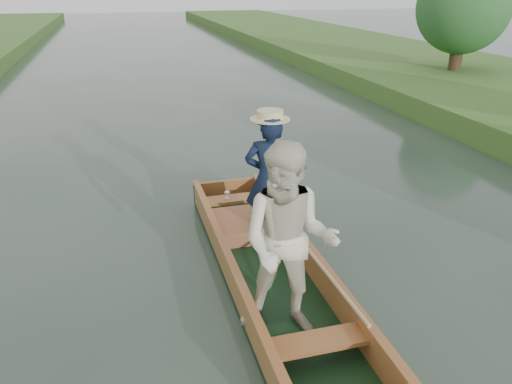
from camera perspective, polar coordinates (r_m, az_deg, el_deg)
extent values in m
plane|color=#283D30|center=(6.38, 1.46, -9.93)|extent=(120.00, 120.00, 0.00)
cylinder|color=#47331E|center=(19.14, 21.93, 14.40)|extent=(0.44, 0.44, 2.28)
sphere|color=#215321|center=(19.01, 22.64, 18.96)|extent=(3.08, 3.08, 3.08)
sphere|color=#215321|center=(19.63, 23.38, 17.75)|extent=(2.20, 2.20, 2.20)
cube|color=black|center=(6.36, 1.46, -9.63)|extent=(1.10, 5.00, 0.08)
cube|color=#9F6131|center=(6.15, -3.13, -8.73)|extent=(0.08, 5.00, 0.32)
cube|color=#9F6131|center=(6.40, 5.89, -7.42)|extent=(0.08, 5.00, 0.32)
cube|color=#9F6131|center=(8.39, -3.38, 0.31)|extent=(1.10, 0.08, 0.32)
cube|color=#9F6131|center=(6.05, -3.17, -7.28)|extent=(0.10, 5.00, 0.04)
cube|color=#9F6131|center=(6.31, 5.95, -6.01)|extent=(0.10, 5.00, 0.04)
cube|color=#9F6131|center=(7.86, -2.52, -0.80)|extent=(0.94, 0.30, 0.05)
cube|color=#9F6131|center=(4.99, 7.03, -16.60)|extent=(0.94, 0.30, 0.05)
imported|color=#0F1932|center=(6.72, 1.53, 1.38)|extent=(0.78, 0.65, 1.83)
cylinder|color=beige|center=(6.45, 1.62, 8.64)|extent=(0.52, 0.52, 0.12)
imported|color=beige|center=(4.92, 3.77, -5.83)|extent=(1.23, 1.12, 2.04)
cube|color=#A33934|center=(7.26, -2.12, -3.86)|extent=(0.85, 0.90, 0.22)
sphere|color=tan|center=(7.14, 0.17, -2.40)|extent=(0.19, 0.19, 0.19)
sphere|color=tan|center=(7.07, 0.19, -1.36)|extent=(0.15, 0.15, 0.15)
sphere|color=tan|center=(7.03, -0.23, -0.94)|extent=(0.05, 0.05, 0.05)
sphere|color=tan|center=(7.06, 0.61, -0.85)|extent=(0.05, 0.05, 0.05)
sphere|color=tan|center=(7.03, 0.32, -1.66)|extent=(0.06, 0.06, 0.06)
sphere|color=tan|center=(7.09, -0.47, -2.33)|extent=(0.07, 0.07, 0.07)
sphere|color=tan|center=(7.13, 0.88, -2.17)|extent=(0.07, 0.07, 0.07)
sphere|color=tan|center=(7.14, -0.15, -3.13)|extent=(0.08, 0.08, 0.08)
sphere|color=tan|center=(7.16, 0.60, -3.04)|extent=(0.08, 0.08, 0.08)
cylinder|color=silver|center=(7.83, -3.29, -0.68)|extent=(0.07, 0.07, 0.01)
cylinder|color=silver|center=(7.81, -3.30, -0.41)|extent=(0.01, 0.01, 0.08)
ellipsoid|color=silver|center=(7.79, -3.31, -0.04)|extent=(0.09, 0.09, 0.05)
cylinder|color=tan|center=(6.40, 4.77, -5.11)|extent=(0.04, 3.90, 0.18)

